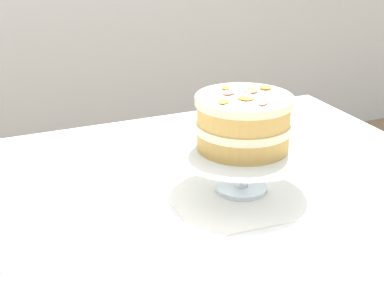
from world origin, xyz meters
The scene contains 4 objects.
dining_table centered at (0.00, -0.03, 0.65)m, with size 1.40×1.00×0.74m.
linen_napkin centered at (0.18, -0.03, 0.74)m, with size 0.32×0.32×0.00m, color white.
cake_stand centered at (0.18, -0.03, 0.82)m, with size 0.29×0.29×0.10m.
layer_cake centered at (0.18, -0.03, 0.90)m, with size 0.20×0.20×0.12m.
Camera 1 is at (-0.40, -1.07, 1.33)m, focal length 57.75 mm.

